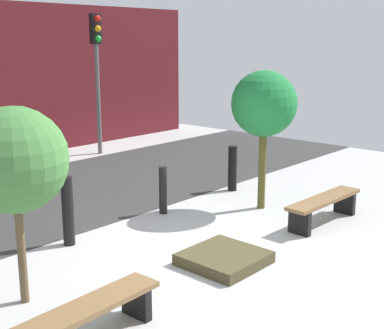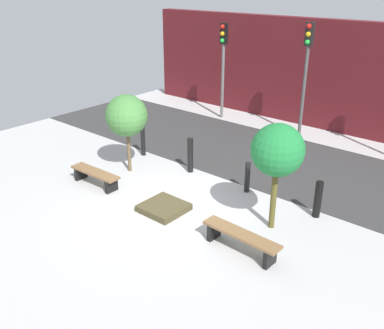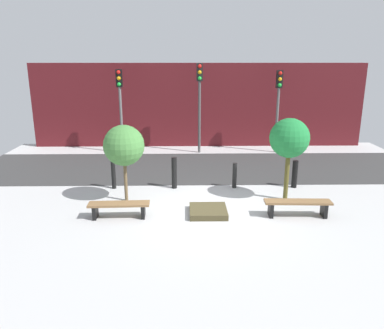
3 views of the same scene
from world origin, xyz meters
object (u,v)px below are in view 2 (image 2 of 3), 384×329
Objects in this scene: bollard_far_left at (143,140)px; traffic_light_west at (223,54)px; traffic_light_mid_west at (307,60)px; bench_left at (95,175)px; tree_behind_left_bench at (127,116)px; tree_behind_right_bench at (278,151)px; bollard_right at (318,199)px; bench_right at (241,238)px; bollard_left at (190,155)px; planter_bed at (164,208)px; bollard_center at (247,177)px.

bollard_far_left is 0.27× the size of traffic_light_west.
bench_left is at bearing -108.41° from traffic_light_mid_west.
tree_behind_left_bench is 0.93× the size of tree_behind_right_bench.
traffic_light_west is (-6.64, 5.00, 2.14)m from bollard_right.
bench_right is 1.73× the size of bollard_left.
bollard_left is 4.09m from bollard_right.
bench_right is at bearing -34.77° from bollard_left.
bollard_left is (-1.02, 2.23, 0.45)m from planter_bed.
bench_right is at bearing -103.70° from bollard_right.
bollard_right is at bearing 62.54° from tree_behind_right_bench.
traffic_light_west is (-2.56, 5.00, 2.08)m from bollard_left.
tree_behind_left_bench is 6.70m from traffic_light_mid_west.
bench_right is 5.30m from tree_behind_left_bench.
tree_behind_right_bench reaches higher than bench_right.
bollard_far_left reaches higher than planter_bed.
bench_right is at bearing -23.66° from bollard_far_left.
bench_left is 1.64× the size of bollard_far_left.
bollard_right is at bearing 36.00° from planter_bed.
bollard_right is at bearing 21.72° from bench_left.
tree_behind_left_bench is at bearing 156.25° from planter_bed.
bench_left is 1.93m from tree_behind_left_bench.
tree_behind_right_bench is at bearing 23.75° from planter_bed.
bollard_right is at bearing -36.99° from traffic_light_west.
bench_left is 6.05m from bollard_right.
bollard_far_left is 1.09× the size of bollard_right.
planter_bed is 1.21× the size of bollard_center.
bench_right is 1.76× the size of planter_bed.
bench_left is 0.42× the size of traffic_light_mid_west.
bollard_left is (-3.50, 1.14, -1.40)m from tree_behind_right_bench.
tree_behind_left_bench is 5.80m from bollard_right.
traffic_light_mid_west reaches higher than bollard_center.
bollard_far_left is at bearing 158.28° from bench_right.
bollard_far_left is 1.18× the size of bollard_center.
bench_left is 8.21m from traffic_light_mid_west.
bollard_left is 2.05m from bollard_center.
traffic_light_mid_west is at bearing 111.93° from tree_behind_right_bench.
tree_behind_right_bench reaches higher than bench_left.
traffic_light_west is (-1.10, 6.14, 0.87)m from tree_behind_left_bench.
tree_behind_right_bench is at bearing -11.61° from bollard_far_left.
planter_bed is 0.98× the size of bollard_left.
bollard_left is at bearing 57.16° from bench_left.
traffic_light_mid_west reaches higher than bollard_left.
bollard_left reaches higher than bollard_center.
tree_behind_left_bench is 2.20m from bollard_left.
bollard_far_left is 6.29m from traffic_light_mid_west.
planter_bed is 2.48m from bollard_center.
traffic_light_west reaches higher than planter_bed.
traffic_light_west is at bearing 134.58° from tree_behind_right_bench.
tree_behind_left_bench is at bearing -168.39° from bollard_right.
planter_bed is 8.46m from traffic_light_west.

